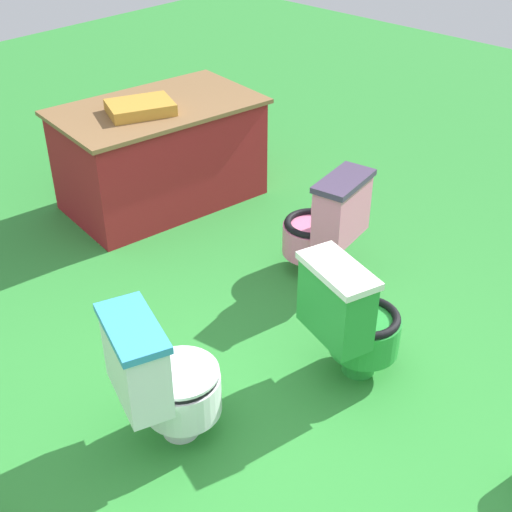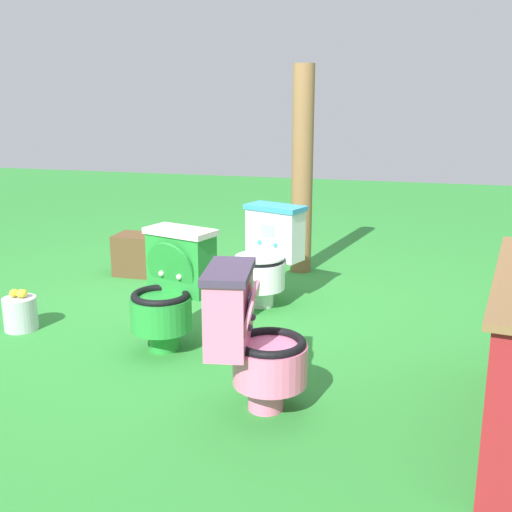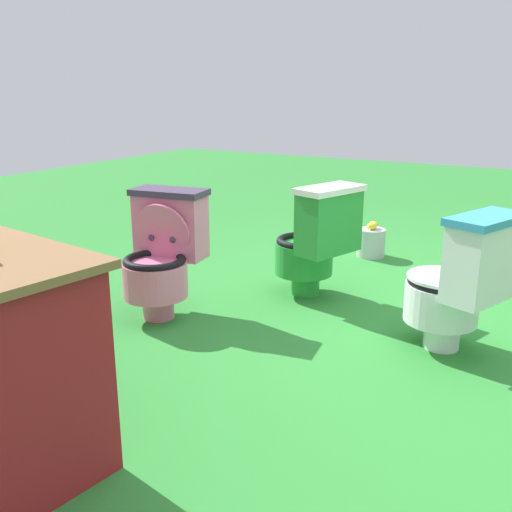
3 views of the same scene
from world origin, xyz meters
name	(u,v)px [view 2 (image 2 of 3)]	position (x,y,z in m)	size (l,w,h in m)	color
ground	(219,304)	(0.00, 0.00, 0.00)	(14.00, 14.00, 0.00)	#2D8433
toilet_pink	(251,338)	(1.48, 0.65, 0.37)	(0.47, 0.55, 0.73)	pink
toilet_green	(170,288)	(0.83, -0.04, 0.37)	(0.59, 0.53, 0.73)	green
toilet_white	(267,255)	(-0.11, 0.34, 0.37)	(0.60, 0.55, 0.73)	white
wooden_post	(302,171)	(-1.04, 0.41, 0.88)	(0.18, 0.18, 1.76)	brown
small_crate	(137,254)	(-0.58, -0.93, 0.18)	(0.30, 0.35, 0.35)	brown
lemon_bucket	(20,313)	(0.83, -1.11, 0.12)	(0.22, 0.22, 0.28)	#B7B7BF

